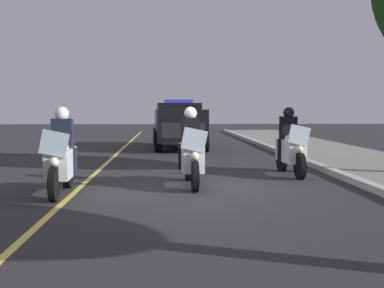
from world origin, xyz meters
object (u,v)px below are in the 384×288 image
at_px(police_motorcycle_lead_right, 191,154).
at_px(police_suv, 179,123).
at_px(police_motorcycle_trailing, 290,147).
at_px(police_motorcycle_lead_left, 61,159).

xyz_separation_m(police_motorcycle_lead_right, police_suv, (-9.42, -0.04, 0.37)).
height_order(police_motorcycle_trailing, police_suv, police_suv).
relative_size(police_motorcycle_lead_left, police_motorcycle_trailing, 1.00).
bearing_deg(police_motorcycle_trailing, police_suv, -161.70).
relative_size(police_motorcycle_lead_left, police_motorcycle_lead_right, 1.00).
distance_m(police_motorcycle_trailing, police_suv, 8.35).
bearing_deg(police_motorcycle_trailing, police_motorcycle_lead_left, -65.67).
xyz_separation_m(police_motorcycle_lead_left, police_motorcycle_lead_right, (-0.85, 2.60, 0.00)).
bearing_deg(police_motorcycle_lead_left, police_suv, 165.97).
height_order(police_motorcycle_lead_right, police_suv, police_suv).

